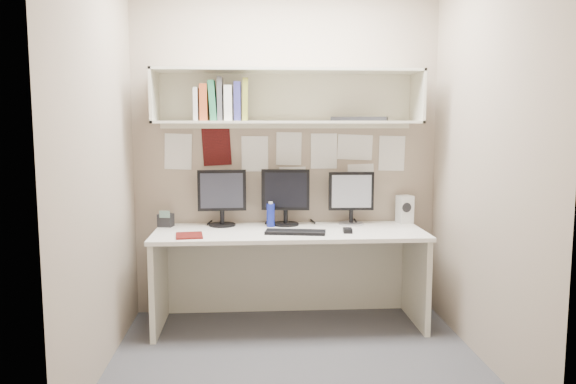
{
  "coord_description": "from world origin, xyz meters",
  "views": [
    {
      "loc": [
        -0.28,
        -3.45,
        1.53
      ],
      "look_at": [
        -0.03,
        0.35,
        1.05
      ],
      "focal_mm": 35.0,
      "sensor_mm": 36.0,
      "label": 1
    }
  ],
  "objects": [
    {
      "name": "blue_bottle",
      "position": [
        -0.13,
        0.8,
        0.82
      ],
      "size": [
        0.06,
        0.06,
        0.19
      ],
      "color": "navy",
      "rests_on": "desk"
    },
    {
      "name": "wall_right",
      "position": [
        1.2,
        0.0,
        1.3
      ],
      "size": [
        0.02,
        2.0,
        2.6
      ],
      "primitive_type": "cube",
      "color": "gray",
      "rests_on": "ground"
    },
    {
      "name": "monitor_left",
      "position": [
        -0.51,
        0.87,
        0.97
      ],
      "size": [
        0.37,
        0.2,
        0.43
      ],
      "rotation": [
        0.0,
        0.0,
        0.04
      ],
      "color": "black",
      "rests_on": "desk"
    },
    {
      "name": "maroon_notebook",
      "position": [
        -0.72,
        0.47,
        0.74
      ],
      "size": [
        0.21,
        0.25,
        0.01
      ],
      "primitive_type": "cube",
      "rotation": [
        0.0,
        0.0,
        0.13
      ],
      "color": "#50100D",
      "rests_on": "desk"
    },
    {
      "name": "hutch_tray",
      "position": [
        0.54,
        0.8,
        1.55
      ],
      "size": [
        0.45,
        0.29,
        0.03
      ],
      "primitive_type": "cube",
      "rotation": [
        0.0,
        0.0,
        -0.33
      ],
      "color": "black",
      "rests_on": "overhead_hutch"
    },
    {
      "name": "wall_back",
      "position": [
        0.0,
        1.0,
        1.3
      ],
      "size": [
        2.4,
        0.02,
        2.6
      ],
      "primitive_type": "cube",
      "color": "gray",
      "rests_on": "ground"
    },
    {
      "name": "mouse",
      "position": [
        0.42,
        0.53,
        0.75
      ],
      "size": [
        0.07,
        0.11,
        0.03
      ],
      "primitive_type": "cube",
      "rotation": [
        0.0,
        0.0,
        -0.07
      ],
      "color": "black",
      "rests_on": "desk"
    },
    {
      "name": "desk_phone",
      "position": [
        -0.94,
        0.86,
        0.78
      ],
      "size": [
        0.12,
        0.12,
        0.13
      ],
      "rotation": [
        0.0,
        0.0,
        -0.2
      ],
      "color": "black",
      "rests_on": "desk"
    },
    {
      "name": "monitor_right",
      "position": [
        0.5,
        0.87,
        0.96
      ],
      "size": [
        0.35,
        0.19,
        0.41
      ],
      "rotation": [
        0.0,
        0.0,
        -0.03
      ],
      "color": "#A5A5AA",
      "rests_on": "desk"
    },
    {
      "name": "book_stack",
      "position": [
        -0.49,
        0.76,
        1.68
      ],
      "size": [
        0.39,
        0.2,
        0.32
      ],
      "color": "silver",
      "rests_on": "overhead_hutch"
    },
    {
      "name": "keyboard",
      "position": [
        0.03,
        0.52,
        0.74
      ],
      "size": [
        0.45,
        0.22,
        0.02
      ],
      "primitive_type": "cube",
      "rotation": [
        0.0,
        0.0,
        -0.17
      ],
      "color": "black",
      "rests_on": "desk"
    },
    {
      "name": "speaker",
      "position": [
        0.94,
        0.9,
        0.84
      ],
      "size": [
        0.13,
        0.13,
        0.22
      ],
      "rotation": [
        0.0,
        0.0,
        0.21
      ],
      "color": "silver",
      "rests_on": "desk"
    },
    {
      "name": "wall_left",
      "position": [
        -1.2,
        0.0,
        1.3
      ],
      "size": [
        0.02,
        2.0,
        2.6
      ],
      "primitive_type": "cube",
      "color": "gray",
      "rests_on": "ground"
    },
    {
      "name": "monitor_center",
      "position": [
        -0.01,
        0.87,
        0.97
      ],
      "size": [
        0.38,
        0.21,
        0.44
      ],
      "rotation": [
        0.0,
        0.0,
        -0.12
      ],
      "color": "black",
      "rests_on": "desk"
    },
    {
      "name": "pinned_papers",
      "position": [
        0.0,
        0.99,
        1.25
      ],
      "size": [
        1.92,
        0.01,
        0.48
      ],
      "primitive_type": null,
      "color": "white",
      "rests_on": "wall_back"
    },
    {
      "name": "overhead_hutch",
      "position": [
        0.0,
        0.86,
        1.72
      ],
      "size": [
        2.0,
        0.38,
        0.4
      ],
      "color": "beige",
      "rests_on": "wall_back"
    },
    {
      "name": "desk",
      "position": [
        0.0,
        0.65,
        0.37
      ],
      "size": [
        2.0,
        0.7,
        0.73
      ],
      "color": "white",
      "rests_on": "floor"
    },
    {
      "name": "wall_front",
      "position": [
        0.0,
        -1.0,
        1.3
      ],
      "size": [
        2.4,
        0.02,
        2.6
      ],
      "primitive_type": "cube",
      "color": "gray",
      "rests_on": "ground"
    },
    {
      "name": "floor",
      "position": [
        0.0,
        0.0,
        0.0
      ],
      "size": [
        2.4,
        2.0,
        0.01
      ],
      "primitive_type": "cube",
      "color": "#424247",
      "rests_on": "ground"
    }
  ]
}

